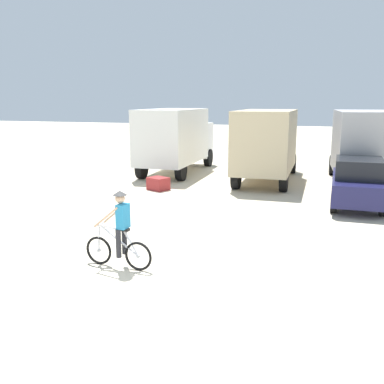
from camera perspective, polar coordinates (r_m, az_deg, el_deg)
The scene contains 7 objects.
ground_plane at distance 9.43m, azimuth -6.88°, elevation -12.06°, with size 120.00×120.00×0.00m, color beige.
box_truck_white_box at distance 23.39m, azimuth -2.06°, elevation 7.07°, with size 2.49×6.79×3.35m.
box_truck_tan_camper at distance 21.14m, azimuth 9.72°, elevation 6.41°, with size 2.54×6.81×3.35m.
box_truck_grey_hauler at distance 21.23m, azimuth 21.15°, elevation 5.81°, with size 2.85×6.90×3.35m.
sedan_parked at distance 17.05m, azimuth 20.64°, elevation 1.18°, with size 1.78×4.20×1.76m.
cyclist_orange_shirt at distance 10.21m, azimuth -9.33°, elevation -5.18°, with size 1.73×0.52×1.82m.
supply_crate at distance 19.03m, azimuth -4.38°, elevation 1.08°, with size 0.66×0.82×0.54m, color #9E2D2D.
Camera 1 is at (3.72, -7.78, 3.80)m, focal length 41.28 mm.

